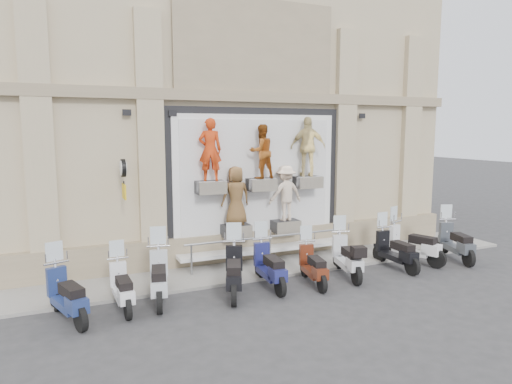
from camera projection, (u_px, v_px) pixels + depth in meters
ground at (305, 290)px, 11.24m from camera, size 90.00×90.00×0.00m
sidewalk at (268, 265)px, 13.14m from camera, size 16.00×2.20×0.08m
building at (212, 72)px, 16.76m from camera, size 14.00×8.60×12.00m
shop_vitrine at (262, 181)px, 13.44m from camera, size 5.60×0.83×4.30m
guard_rail at (270, 251)px, 12.99m from camera, size 5.06×0.10×0.93m
clock_sign_bracket at (123, 174)px, 11.53m from camera, size 0.10×0.80×1.02m
scooter_a at (66, 284)px, 9.31m from camera, size 1.12×1.99×1.55m
scooter_b at (122, 278)px, 9.93m from camera, size 0.56×1.76×1.42m
scooter_c at (159, 267)px, 10.37m from camera, size 0.98×2.07×1.62m
scooter_d at (234, 262)px, 10.79m from camera, size 1.27×2.07×1.62m
scooter_e at (270, 257)px, 11.31m from camera, size 0.70×1.95×1.56m
scooter_f at (313, 257)px, 11.53m from camera, size 0.82×1.80×1.41m
scooter_g at (347, 248)px, 12.12m from camera, size 1.01×1.99×1.55m
scooter_h at (396, 242)px, 12.83m from camera, size 0.55×1.88×1.52m
scooter_i at (413, 236)px, 13.36m from camera, size 1.25×2.07×1.62m
scooter_j at (456, 234)px, 13.70m from camera, size 1.14×2.04×1.59m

